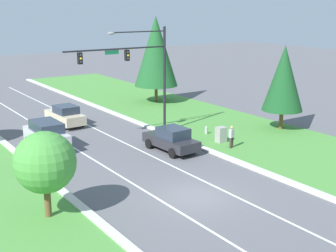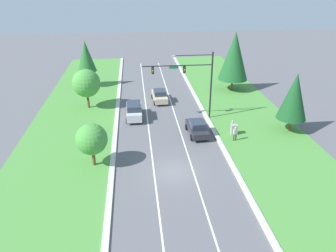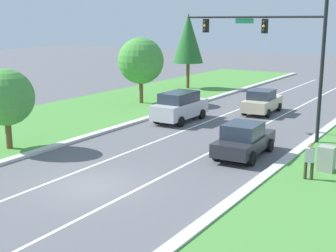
# 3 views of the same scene
# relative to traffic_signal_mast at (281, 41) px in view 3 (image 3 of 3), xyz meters

# --- Properties ---
(ground_plane) EXTENTS (160.00, 160.00, 0.00)m
(ground_plane) POSITION_rel_traffic_signal_mast_xyz_m (-3.63, -11.82, -5.55)
(ground_plane) COLOR #5B5B60
(curb_strip_right) EXTENTS (0.50, 90.00, 0.15)m
(curb_strip_right) POSITION_rel_traffic_signal_mast_xyz_m (2.02, -11.82, -5.48)
(curb_strip_right) COLOR beige
(curb_strip_right) RESTS_ON ground_plane
(curb_strip_left) EXTENTS (0.50, 90.00, 0.15)m
(curb_strip_left) POSITION_rel_traffic_signal_mast_xyz_m (-9.28, -11.82, -5.48)
(curb_strip_left) COLOR beige
(curb_strip_left) RESTS_ON ground_plane
(lane_stripe_inner_left) EXTENTS (0.14, 81.00, 0.01)m
(lane_stripe_inner_left) POSITION_rel_traffic_signal_mast_xyz_m (-5.43, -11.82, -5.55)
(lane_stripe_inner_left) COLOR white
(lane_stripe_inner_left) RESTS_ON ground_plane
(lane_stripe_inner_right) EXTENTS (0.14, 81.00, 0.01)m
(lane_stripe_inner_right) POSITION_rel_traffic_signal_mast_xyz_m (-1.83, -11.82, -5.55)
(lane_stripe_inner_right) COLOR white
(lane_stripe_inner_right) RESTS_ON ground_plane
(traffic_signal_mast) EXTENTS (8.36, 0.41, 8.33)m
(traffic_signal_mast) POSITION_rel_traffic_signal_mast_xyz_m (0.00, 0.00, 0.00)
(traffic_signal_mast) COLOR black
(traffic_signal_mast) RESTS_ON ground_plane
(champagne_sedan) EXTENTS (2.16, 4.53, 1.74)m
(champagne_sedan) POSITION_rel_traffic_signal_mast_xyz_m (-3.39, 6.56, -4.70)
(champagne_sedan) COLOR beige
(champagne_sedan) RESTS_ON ground_plane
(charcoal_sedan) EXTENTS (2.17, 4.52, 1.72)m
(charcoal_sedan) POSITION_rel_traffic_signal_mast_xyz_m (-0.09, -4.48, -4.70)
(charcoal_sedan) COLOR #28282D
(charcoal_sedan) RESTS_ON ground_plane
(silver_suv) EXTENTS (2.07, 4.68, 2.00)m
(silver_suv) POSITION_rel_traffic_signal_mast_xyz_m (-7.06, 0.97, -4.52)
(silver_suv) COLOR silver
(silver_suv) RESTS_ON ground_plane
(utility_cabinet) EXTENTS (0.70, 0.60, 1.21)m
(utility_cabinet) POSITION_rel_traffic_signal_mast_xyz_m (4.05, -4.91, -4.94)
(utility_cabinet) COLOR #9E9E99
(utility_cabinet) RESTS_ON ground_plane
(pedestrian) EXTENTS (0.42, 0.29, 1.69)m
(pedestrian) POSITION_rel_traffic_signal_mast_xyz_m (3.71, -6.45, -4.61)
(pedestrian) COLOR #42382D
(pedestrian) RESTS_ON ground_plane
(oak_near_left_tree) EXTENTS (3.69, 3.69, 5.34)m
(oak_near_left_tree) POSITION_rel_traffic_signal_mast_xyz_m (-13.15, 5.08, -2.07)
(oak_near_left_tree) COLOR brown
(oak_near_left_tree) RESTS_ON ground_plane
(oak_far_left_tree) EXTENTS (2.93, 2.93, 4.26)m
(oak_far_left_tree) POSITION_rel_traffic_signal_mast_xyz_m (-10.99, -9.90, -2.77)
(oak_far_left_tree) COLOR brown
(oak_far_left_tree) RESTS_ON ground_plane
(conifer_mid_left_tree) EXTENTS (2.96, 2.96, 7.32)m
(conifer_mid_left_tree) POSITION_rel_traffic_signal_mast_xyz_m (-14.16, 14.46, -0.62)
(conifer_mid_left_tree) COLOR brown
(conifer_mid_left_tree) RESTS_ON ground_plane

